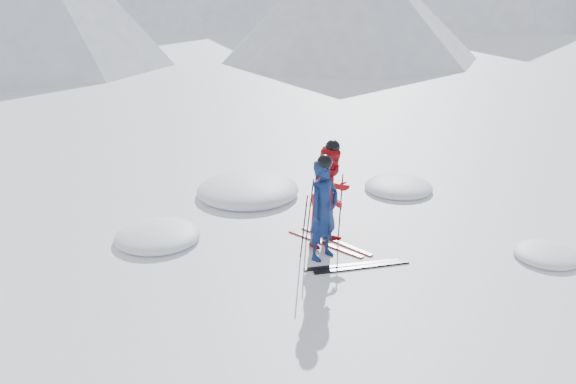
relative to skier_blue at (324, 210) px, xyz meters
name	(u,v)px	position (x,y,z in m)	size (l,w,h in m)	color
ground	(388,239)	(1.48, 0.08, -0.89)	(160.00, 160.00, 0.00)	white
skier_blue	(324,210)	(0.00, 0.00, 0.00)	(0.65, 0.43, 1.78)	#0D2152
skier_red	(331,196)	(0.41, 0.43, 0.05)	(0.91, 0.71, 1.87)	red
pole_blue_left	(304,226)	(-0.30, 0.15, -0.30)	(0.02, 0.02, 1.18)	black
pole_blue_right	(328,219)	(0.25, 0.25, -0.30)	(0.02, 0.02, 1.18)	black
pole_red_left	(310,210)	(0.11, 0.68, -0.27)	(0.02, 0.02, 1.25)	black
pole_red_right	(341,206)	(0.71, 0.58, -0.27)	(0.02, 0.02, 1.25)	black
ski_worn_left	(325,244)	(0.29, 0.43, -0.87)	(0.09, 1.70, 0.03)	black
ski_worn_right	(336,241)	(0.53, 0.43, -0.87)	(0.09, 1.70, 0.03)	black
ski_loose_a	(352,265)	(0.28, -0.52, -0.87)	(0.09, 1.70, 0.03)	black
ski_loose_b	(362,267)	(0.38, -0.67, -0.87)	(0.09, 1.70, 0.03)	black
snow_lumps	(278,205)	(0.41, 2.56, -0.89)	(7.23, 6.99, 0.50)	white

